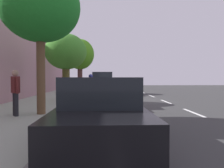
% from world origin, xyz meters
% --- Properties ---
extents(ground, '(57.39, 57.39, 0.00)m').
position_xyz_m(ground, '(0.00, 0.00, 0.00)').
color(ground, '#353535').
extents(sidewalk, '(4.17, 35.87, 0.12)m').
position_xyz_m(sidewalk, '(4.03, 0.00, 0.06)').
color(sidewalk, '#A3AB9B').
rests_on(sidewalk, ground).
extents(curb_edge, '(0.16, 35.87, 0.12)m').
position_xyz_m(curb_edge, '(1.87, 0.00, 0.06)').
color(curb_edge, gray).
rests_on(curb_edge, ground).
extents(lane_stripe_centre, '(0.14, 35.80, 0.01)m').
position_xyz_m(lane_stripe_centre, '(-3.13, -0.04, 0.00)').
color(lane_stripe_centre, white).
rests_on(lane_stripe_centre, ground).
extents(lane_stripe_bike_edge, '(0.12, 35.87, 0.01)m').
position_xyz_m(lane_stripe_bike_edge, '(0.40, 0.00, 0.00)').
color(lane_stripe_bike_edge, white).
rests_on(lane_stripe_bike_edge, ground).
extents(building_facade, '(0.50, 35.87, 4.86)m').
position_xyz_m(building_facade, '(6.37, 0.00, 2.43)').
color(building_facade, '#B1808B').
rests_on(building_facade, ground).
extents(parked_sedan_dark_blue_nearest, '(1.92, 4.44, 1.52)m').
position_xyz_m(parked_sedan_dark_blue_nearest, '(0.67, -13.16, 0.75)').
color(parked_sedan_dark_blue_nearest, navy).
rests_on(parked_sedan_dark_blue_nearest, ground).
extents(parked_suv_white_second, '(2.07, 4.75, 1.99)m').
position_xyz_m(parked_suv_white_second, '(0.87, -6.12, 1.03)').
color(parked_suv_white_second, white).
rests_on(parked_suv_white_second, ground).
extents(parked_sedan_red_mid, '(1.86, 4.41, 1.52)m').
position_xyz_m(parked_sedan_red_mid, '(0.71, 1.69, 0.75)').
color(parked_sedan_red_mid, maroon).
rests_on(parked_sedan_red_mid, ground).
extents(parked_sedan_black_far, '(1.91, 4.44, 1.52)m').
position_xyz_m(parked_sedan_black_far, '(0.79, 8.38, 0.75)').
color(parked_sedan_black_far, black).
rests_on(parked_sedan_black_far, ground).
extents(bicycle_at_curb, '(1.69, 0.46, 0.72)m').
position_xyz_m(bicycle_at_curb, '(1.41, -0.00, 0.36)').
color(bicycle_at_curb, black).
rests_on(bicycle_at_curb, ground).
extents(cyclist_with_backpack, '(0.47, 0.61, 1.73)m').
position_xyz_m(cyclist_with_backpack, '(1.63, -0.46, 1.06)').
color(cyclist_with_backpack, '#C6B284').
rests_on(cyclist_with_backpack, ground).
extents(street_tree_near_cyclist, '(2.75, 2.75, 5.14)m').
position_xyz_m(street_tree_near_cyclist, '(3.13, -7.74, 3.72)').
color(street_tree_near_cyclist, '#523330').
rests_on(street_tree_near_cyclist, sidewalk).
extents(street_tree_mid_block, '(2.59, 2.59, 4.13)m').
position_xyz_m(street_tree_mid_block, '(3.13, -0.26, 3.08)').
color(street_tree_mid_block, brown).
rests_on(street_tree_mid_block, sidewalk).
extents(street_tree_far_end, '(3.01, 3.01, 5.40)m').
position_xyz_m(street_tree_far_end, '(3.13, 4.98, 4.15)').
color(street_tree_far_end, brown).
rests_on(street_tree_far_end, sidewalk).
extents(pedestrian_on_phone, '(0.41, 0.52, 1.67)m').
position_xyz_m(pedestrian_on_phone, '(3.93, 5.37, 1.07)').
color(pedestrian_on_phone, black).
rests_on(pedestrian_on_phone, sidewalk).
extents(fire_hydrant, '(0.22, 0.22, 0.84)m').
position_xyz_m(fire_hydrant, '(2.30, -4.69, 0.55)').
color(fire_hydrant, red).
rests_on(fire_hydrant, sidewalk).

